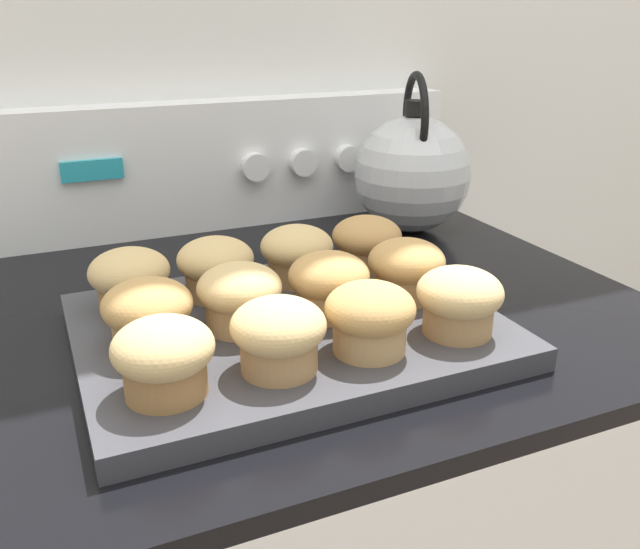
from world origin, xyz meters
The scene contains 16 objects.
wall_back centered at (0.00, 0.68, 1.20)m, with size 8.00×0.05×2.40m.
control_panel centered at (0.00, 0.63, 0.99)m, with size 0.73×0.07×0.18m.
muffin_pan centered at (-0.04, 0.24, 0.91)m, with size 0.39×0.30×0.02m.
muffin_r0_c0 centered at (-0.17, 0.15, 0.95)m, with size 0.08×0.08×0.06m.
muffin_r0_c1 centered at (-0.08, 0.15, 0.95)m, with size 0.08×0.08×0.06m.
muffin_r0_c2 centered at (0.01, 0.15, 0.95)m, with size 0.08×0.08×0.06m.
muffin_r0_c3 centered at (0.10, 0.15, 0.95)m, with size 0.08×0.08×0.06m.
muffin_r1_c0 centered at (-0.16, 0.24, 0.95)m, with size 0.08×0.08×0.06m.
muffin_r1_c1 centered at (-0.08, 0.24, 0.95)m, with size 0.08×0.08×0.06m.
muffin_r1_c2 centered at (0.01, 0.24, 0.95)m, with size 0.08×0.08×0.06m.
muffin_r1_c3 centered at (0.09, 0.24, 0.95)m, with size 0.08×0.08×0.06m.
muffin_r2_c0 centered at (-0.17, 0.32, 0.95)m, with size 0.08×0.08×0.06m.
muffin_r2_c1 centered at (-0.08, 0.32, 0.95)m, with size 0.08×0.08×0.06m.
muffin_r2_c2 centered at (0.01, 0.33, 0.95)m, with size 0.08×0.08×0.06m.
muffin_r2_c3 centered at (0.10, 0.33, 0.95)m, with size 0.08×0.08×0.06m.
tea_kettle centered at (0.25, 0.50, 0.98)m, with size 0.16×0.19×0.22m.
Camera 1 is at (-0.24, -0.31, 1.20)m, focal length 38.00 mm.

